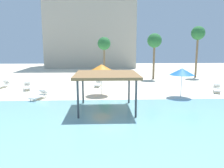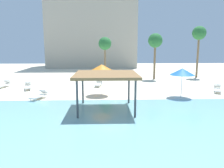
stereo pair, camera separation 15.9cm
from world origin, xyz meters
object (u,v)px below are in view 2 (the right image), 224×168
object	(u,v)px
beach_umbrella_blue_0	(182,72)
beach_umbrella_orange_3	(102,67)
lounge_chair_6	(40,95)
shade_pavilion	(106,76)
palm_tree_2	(105,44)
palm_tree_1	(155,42)
lounge_chair_5	(98,83)
lounge_chair_0	(28,86)
lounge_chair_1	(4,84)
lounge_chair_2	(218,89)
palm_tree_0	(199,35)

from	to	relation	value
beach_umbrella_blue_0	beach_umbrella_orange_3	bearing A→B (deg)	169.83
beach_umbrella_orange_3	lounge_chair_6	world-z (taller)	beach_umbrella_orange_3
shade_pavilion	palm_tree_2	distance (m)	18.03
palm_tree_1	lounge_chair_5	bearing A→B (deg)	-145.98
beach_umbrella_orange_3	lounge_chair_0	size ratio (longest dim) A/B	1.43
beach_umbrella_orange_3	palm_tree_2	bearing A→B (deg)	88.39
lounge_chair_1	lounge_chair_2	bearing A→B (deg)	92.39
palm_tree_1	beach_umbrella_orange_3	bearing A→B (deg)	-126.77
beach_umbrella_orange_3	lounge_chair_2	distance (m)	11.58
lounge_chair_6	palm_tree_0	world-z (taller)	palm_tree_0
beach_umbrella_blue_0	lounge_chair_2	distance (m)	5.13
lounge_chair_1	palm_tree_2	size ratio (longest dim) A/B	0.34
lounge_chair_1	palm_tree_0	size ratio (longest dim) A/B	0.27
shade_pavilion	lounge_chair_0	world-z (taller)	shade_pavilion
beach_umbrella_blue_0	palm_tree_2	bearing A→B (deg)	115.12
beach_umbrella_blue_0	palm_tree_1	size ratio (longest dim) A/B	0.42
beach_umbrella_blue_0	lounge_chair_1	distance (m)	18.68
beach_umbrella_orange_3	lounge_chair_1	xyz separation A→B (m)	(-10.76, 4.10, -2.22)
lounge_chair_1	lounge_chair_2	distance (m)	22.36
shade_pavilion	lounge_chair_6	xyz separation A→B (m)	(-5.67, 3.48, -2.14)
lounge_chair_2	palm_tree_1	xyz separation A→B (m)	(-4.32, 8.67, 4.71)
lounge_chair_0	lounge_chair_1	size ratio (longest dim) A/B	1.01
lounge_chair_0	palm_tree_0	distance (m)	23.36
lounge_chair_1	palm_tree_0	world-z (taller)	palm_tree_0
lounge_chair_1	lounge_chair_5	size ratio (longest dim) A/B	1.01
shade_pavilion	lounge_chair_2	size ratio (longest dim) A/B	2.19
shade_pavilion	lounge_chair_1	bearing A→B (deg)	140.82
beach_umbrella_orange_3	lounge_chair_5	xyz separation A→B (m)	(-0.46, 4.34, -2.22)
lounge_chair_6	beach_umbrella_orange_3	bearing A→B (deg)	125.46
shade_pavilion	lounge_chair_2	xyz separation A→B (m)	(10.99, 5.67, -2.14)
lounge_chair_1	beach_umbrella_blue_0	bearing A→B (deg)	84.31
palm_tree_1	palm_tree_2	size ratio (longest dim) A/B	1.06
shade_pavilion	beach_umbrella_orange_3	distance (m)	4.97
palm_tree_0	palm_tree_1	bearing A→B (deg)	-167.79
lounge_chair_1	palm_tree_0	distance (m)	25.76
shade_pavilion	lounge_chair_1	size ratio (longest dim) A/B	2.19
shade_pavilion	lounge_chair_6	distance (m)	6.99
lounge_chair_0	lounge_chair_6	size ratio (longest dim) A/B	1.00
lounge_chair_0	palm_tree_1	bearing A→B (deg)	96.44
lounge_chair_0	lounge_chair_2	world-z (taller)	same
beach_umbrella_blue_0	lounge_chair_1	bearing A→B (deg)	163.23
beach_umbrella_blue_0	lounge_chair_5	size ratio (longest dim) A/B	1.32
shade_pavilion	beach_umbrella_blue_0	xyz separation A→B (m)	(6.68, 3.69, -0.19)
lounge_chair_0	lounge_chair_5	distance (m)	7.46
beach_umbrella_orange_3	lounge_chair_2	xyz separation A→B (m)	(11.34, 0.72, -2.22)
beach_umbrella_orange_3	lounge_chair_2	size ratio (longest dim) A/B	1.44
shade_pavilion	lounge_chair_5	distance (m)	9.57
lounge_chair_1	lounge_chair_6	xyz separation A→B (m)	(5.44, -5.57, 0.00)
lounge_chair_1	palm_tree_1	size ratio (longest dim) A/B	0.32
beach_umbrella_orange_3	palm_tree_2	world-z (taller)	palm_tree_2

